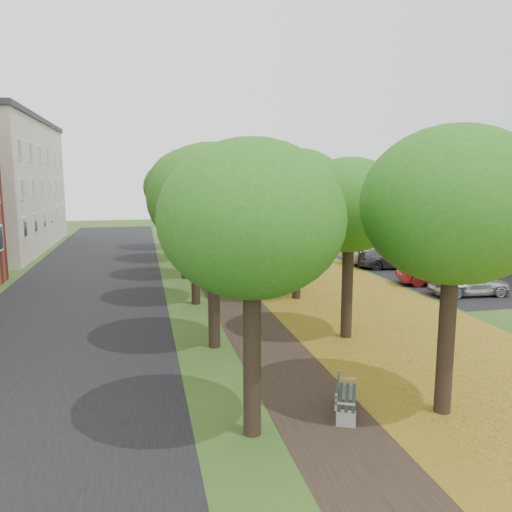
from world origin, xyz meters
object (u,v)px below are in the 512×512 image
bench (345,397)px  car_silver (469,282)px  car_white (379,253)px  car_red (440,272)px  car_grey (394,258)px

bench → car_silver: (10.76, 10.16, 0.25)m
car_silver → car_white: size_ratio=0.75×
car_red → car_white: size_ratio=0.87×
car_red → car_grey: bearing=16.2°
car_silver → car_red: 2.44m
car_grey → bench: bearing=160.3°
bench → car_white: car_white is taller
bench → car_white: (10.76, 19.70, 0.31)m
bench → car_white: 22.45m
car_white → bench: bearing=147.9°
car_grey → car_white: bearing=11.6°
car_silver → car_white: car_white is taller
car_white → car_silver: bearing=176.5°
car_silver → car_grey: (0.00, 7.58, 0.01)m
car_silver → car_grey: car_grey is taller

